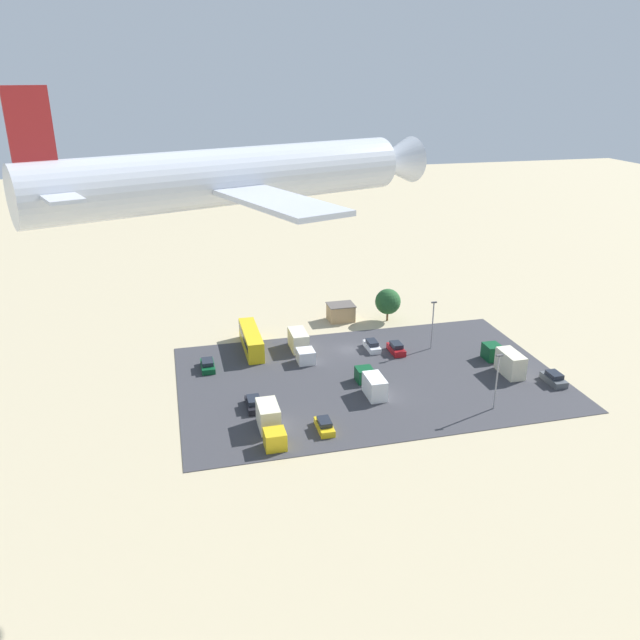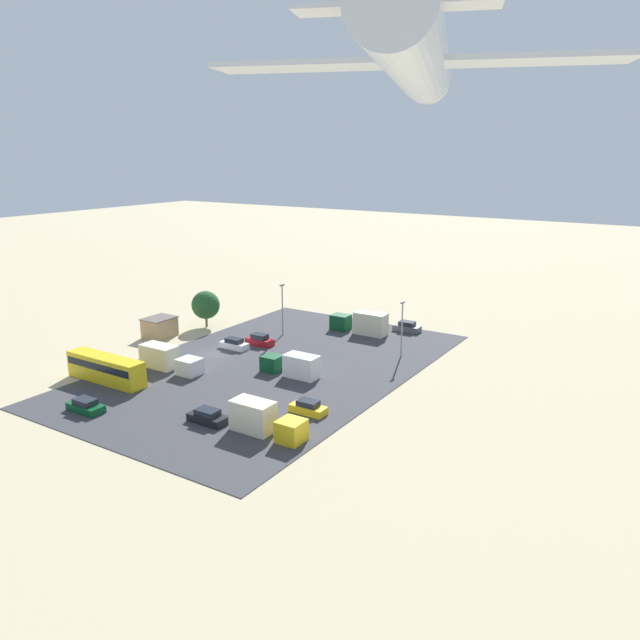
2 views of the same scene
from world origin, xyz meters
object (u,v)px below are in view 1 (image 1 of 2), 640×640
object	(u,v)px
shed_building	(341,312)
parked_car_1	(208,365)
parked_car_4	(372,346)
parked_car_5	(324,426)
bus	(251,339)
airplane	(246,175)
parked_car_2	(396,348)
parked_truck_0	(372,383)
parked_truck_3	(505,360)
parked_truck_2	(270,422)
parked_car_0	(554,379)
parked_car_3	(254,404)
parked_truck_1	(300,344)

from	to	relation	value
shed_building	parked_car_1	xyz separation A→B (m)	(24.60, 14.41, -0.83)
parked_car_4	parked_car_5	bearing A→B (deg)	58.31
bus	parked_car_4	bearing A→B (deg)	165.94
parked_car_5	airplane	bearing A→B (deg)	56.78
parked_car_2	parked_truck_0	size ratio (longest dim) A/B	0.52
parked_car_1	parked_truck_0	distance (m)	24.88
parked_car_5	parked_truck_3	size ratio (longest dim) A/B	0.44
shed_building	parked_car_2	xyz separation A→B (m)	(-4.68, 15.63, -0.75)
parked_car_2	parked_truck_2	distance (m)	29.71
parked_truck_0	parked_truck_3	bearing A→B (deg)	4.81
parked_car_0	parked_truck_3	bearing A→B (deg)	-49.96
shed_building	parked_car_4	size ratio (longest dim) A/B	1.10
bus	airplane	world-z (taller)	airplane
parked_car_2	parked_car_5	world-z (taller)	parked_car_2
bus	parked_car_3	size ratio (longest dim) A/B	2.67
parked_car_5	parked_truck_1	xyz separation A→B (m)	(-2.01, -23.19, 0.75)
bus	parked_car_1	bearing A→B (deg)	36.86
shed_building	parked_car_2	distance (m)	16.33
parked_car_2	parked_car_4	world-z (taller)	parked_car_2
parked_truck_2	airplane	size ratio (longest dim) A/B	0.25
parked_car_2	parked_car_3	distance (m)	27.08
parked_car_3	parked_truck_2	xyz separation A→B (m)	(-1.06, 6.54, 0.83)
parked_car_1	parked_truck_3	bearing A→B (deg)	-14.27
parked_car_4	airplane	xyz separation A→B (m)	(23.64, 37.33, 33.01)
parked_car_5	airplane	world-z (taller)	airplane
bus	parked_car_2	bearing A→B (deg)	163.01
parked_car_5	parked_truck_2	world-z (taller)	parked_truck_2
parked_car_0	airplane	bearing A→B (deg)	24.06
parked_car_3	parked_car_5	world-z (taller)	parked_car_3
shed_building	airplane	xyz separation A→B (m)	(22.29, 50.92, 32.22)
parked_car_0	parked_car_2	world-z (taller)	parked_car_2
bus	parked_truck_0	distance (m)	22.97
parked_car_1	parked_car_4	world-z (taller)	parked_car_4
parked_car_0	parked_truck_0	bearing A→B (deg)	-8.21
parked_car_2	parked_truck_3	bearing A→B (deg)	144.31
shed_building	parked_truck_3	xyz separation A→B (m)	(-18.11, 25.27, 0.14)
parked_car_1	parked_truck_2	bearing A→B (deg)	-72.94
shed_building	parked_truck_1	world-z (taller)	parked_truck_1
parked_car_5	parked_truck_0	distance (m)	11.95
shed_building	parked_truck_2	distance (m)	38.85
parked_car_0	parked_car_2	bearing A→B (deg)	-40.02
parked_car_3	parked_car_4	xyz separation A→B (m)	(-20.96, -14.02, 0.03)
parked_car_0	parked_car_3	size ratio (longest dim) A/B	0.98
shed_building	parked_truck_3	distance (m)	31.09
parked_car_3	airplane	bearing A→B (deg)	-96.57
bus	parked_truck_1	world-z (taller)	bus
parked_car_3	parked_truck_3	xyz separation A→B (m)	(-37.71, -2.33, 0.96)
parked_truck_0	parked_truck_3	world-z (taller)	parked_truck_3
parked_car_0	parked_truck_0	distance (m)	26.22
bus	parked_car_5	xyz separation A→B (m)	(-5.32, 26.22, -1.14)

